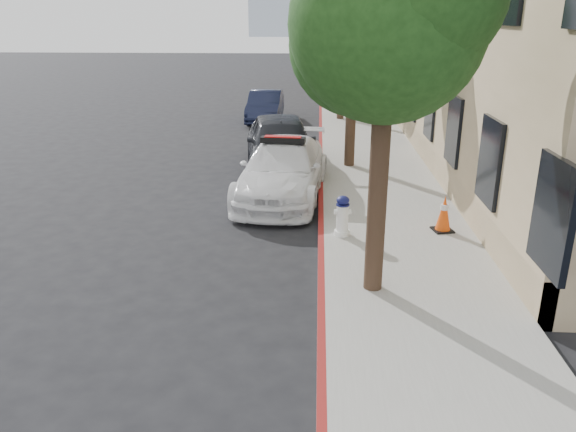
% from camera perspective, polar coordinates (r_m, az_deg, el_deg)
% --- Properties ---
extents(ground, '(120.00, 120.00, 0.00)m').
position_cam_1_polar(ground, '(11.40, -7.06, -2.95)').
color(ground, black).
rests_on(ground, ground).
extents(sidewalk, '(3.20, 50.00, 0.15)m').
position_cam_1_polar(sidewalk, '(20.86, 7.61, 7.70)').
color(sidewalk, gray).
rests_on(sidewalk, ground).
extents(curb_strip, '(0.12, 50.00, 0.15)m').
position_cam_1_polar(curb_strip, '(20.79, 3.34, 7.80)').
color(curb_strip, maroon).
rests_on(curb_strip, ground).
extents(tree_near, '(2.92, 2.82, 5.62)m').
position_cam_1_polar(tree_near, '(8.39, 10.28, 18.80)').
color(tree_near, black).
rests_on(tree_near, sidewalk).
extents(tree_mid, '(2.77, 2.64, 5.43)m').
position_cam_1_polar(tree_mid, '(16.36, 6.86, 18.89)').
color(tree_mid, black).
rests_on(tree_mid, sidewalk).
extents(tree_far, '(3.10, 3.00, 5.81)m').
position_cam_1_polar(tree_far, '(24.35, 5.71, 19.70)').
color(tree_far, black).
rests_on(tree_far, sidewalk).
extents(police_car, '(2.41, 5.01, 1.56)m').
position_cam_1_polar(police_car, '(14.13, -0.50, 4.73)').
color(police_car, white).
rests_on(police_car, ground).
extents(parked_car_mid, '(2.57, 5.05, 1.65)m').
position_cam_1_polar(parked_car_mid, '(16.57, -0.79, 7.39)').
color(parked_car_mid, black).
rests_on(parked_car_mid, ground).
extents(parked_car_far, '(1.39, 3.92, 1.29)m').
position_cam_1_polar(parked_car_far, '(24.77, -2.31, 11.09)').
color(parked_car_far, black).
rests_on(parked_car_far, ground).
extents(fire_hydrant, '(0.35, 0.32, 0.83)m').
position_cam_1_polar(fire_hydrant, '(11.33, 5.55, -0.01)').
color(fire_hydrant, white).
rests_on(fire_hydrant, sidewalk).
extents(traffic_cone, '(0.47, 0.47, 0.76)m').
position_cam_1_polar(traffic_cone, '(11.95, 15.56, 0.24)').
color(traffic_cone, black).
rests_on(traffic_cone, sidewalk).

